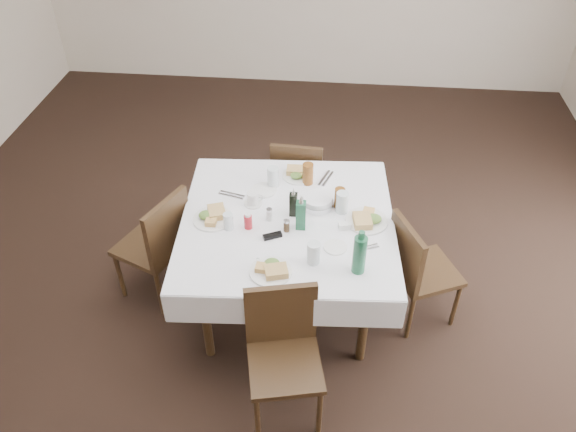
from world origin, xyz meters
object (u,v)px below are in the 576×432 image
object	(u,v)px
water_w	(228,221)
oil_cruet_green	(301,214)
oil_cruet_dark	(293,203)
chair_south	(283,345)
coffee_mug	(253,199)
chair_east	(416,266)
bread_basket	(317,202)
water_e	(342,202)
green_bottle	(360,254)
water_s	(314,253)
dining_table	(287,228)
chair_north	(298,178)
ketchup_bottle	(248,221)
water_n	(273,177)
chair_west	(159,241)

from	to	relation	value
water_w	oil_cruet_green	xyz separation A→B (m)	(0.45, 0.05, 0.05)
oil_cruet_dark	oil_cruet_green	size ratio (longest dim) A/B	0.83
chair_south	coffee_mug	world-z (taller)	chair_south
coffee_mug	water_w	bearing A→B (deg)	-114.39
chair_east	bread_basket	distance (m)	0.77
water_e	water_w	size ratio (longest dim) A/B	1.31
green_bottle	chair_east	bearing A→B (deg)	41.70
bread_basket	coffee_mug	xyz separation A→B (m)	(-0.43, -0.02, 0.01)
oil_cruet_dark	water_s	bearing A→B (deg)	-69.91
bread_basket	coffee_mug	size ratio (longest dim) A/B	1.60
oil_cruet_green	dining_table	bearing A→B (deg)	141.90
green_bottle	chair_north	bearing A→B (deg)	109.60
oil_cruet_dark	ketchup_bottle	xyz separation A→B (m)	(-0.27, -0.16, -0.04)
water_e	water_n	bearing A→B (deg)	153.32
green_bottle	ketchup_bottle	bearing A→B (deg)	155.30
chair_east	green_bottle	bearing A→B (deg)	-138.30
chair_west	dining_table	bearing A→B (deg)	1.14
chair_west	water_n	size ratio (longest dim) A/B	6.03
chair_south	water_n	size ratio (longest dim) A/B	5.88
chair_east	water_s	bearing A→B (deg)	-154.86
chair_north	water_s	xyz separation A→B (m)	(0.19, -1.23, 0.36)
water_e	oil_cruet_dark	distance (m)	0.32
chair_south	water_w	xyz separation A→B (m)	(-0.41, 0.67, 0.33)
chair_west	coffee_mug	size ratio (longest dim) A/B	6.57
chair_south	water_w	world-z (taller)	water_w
chair_north	chair_south	distance (m)	1.65
chair_south	chair_east	world-z (taller)	chair_south
chair_east	water_n	world-z (taller)	water_n
bread_basket	oil_cruet_dark	xyz separation A→B (m)	(-0.15, -0.11, 0.06)
dining_table	green_bottle	size ratio (longest dim) A/B	4.93
chair_south	oil_cruet_green	size ratio (longest dim) A/B	3.41
chair_west	water_s	bearing A→B (deg)	-18.63
dining_table	bread_basket	distance (m)	0.27
chair_north	water_s	distance (m)	1.30
oil_cruet_dark	coffee_mug	distance (m)	0.29
water_n	coffee_mug	size ratio (longest dim) A/B	1.09
green_bottle	dining_table	bearing A→B (deg)	136.84
bread_basket	ketchup_bottle	world-z (taller)	ketchup_bottle
water_s	water_w	xyz separation A→B (m)	(-0.55, 0.25, -0.01)
chair_south	coffee_mug	distance (m)	1.03
chair_north	water_e	bearing A→B (deg)	-64.80
chair_east	oil_cruet_dark	distance (m)	0.91
water_n	oil_cruet_dark	distance (m)	0.35
chair_east	chair_west	bearing A→B (deg)	178.37
chair_south	chair_east	bearing A→B (deg)	42.24
water_n	green_bottle	bearing A→B (deg)	-53.03
water_e	bread_basket	xyz separation A→B (m)	(-0.16, 0.04, -0.04)
chair_north	coffee_mug	xyz separation A→B (m)	(-0.24, -0.72, 0.33)
chair_north	chair_east	distance (m)	1.26
oil_cruet_dark	ketchup_bottle	distance (m)	0.32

